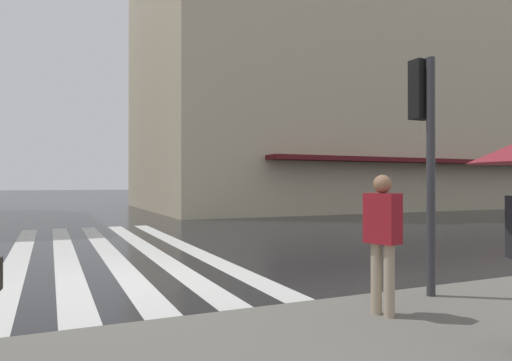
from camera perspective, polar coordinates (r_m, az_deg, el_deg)
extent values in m
plane|color=black|center=(8.67, -14.42, -11.82)|extent=(220.00, 220.00, 0.00)
cube|color=silver|center=(12.93, -9.01, -7.97)|extent=(13.00, 0.50, 0.01)
cube|color=silver|center=(12.71, -13.42, -8.10)|extent=(13.00, 0.50, 0.01)
cube|color=silver|center=(12.56, -17.95, -8.18)|extent=(13.00, 0.50, 0.01)
cube|color=silver|center=(12.49, -22.56, -8.22)|extent=(13.00, 0.50, 0.01)
cube|color=silver|center=(12.51, -27.19, -8.20)|extent=(13.00, 0.50, 0.01)
cube|color=beige|center=(35.90, 10.58, 13.29)|extent=(15.62, 28.64, 20.31)
cube|color=#591419|center=(28.42, 20.31, 2.29)|extent=(1.20, 20.05, 0.24)
cylinder|color=#333338|center=(6.92, 20.78, 0.47)|extent=(0.12, 0.12, 3.35)
cube|color=black|center=(7.17, 19.73, 10.48)|extent=(0.22, 0.30, 0.85)
sphere|color=red|center=(7.32, 19.06, 12.50)|extent=(0.17, 0.17, 0.17)
sphere|color=orange|center=(7.26, 19.07, 10.35)|extent=(0.17, 0.17, 0.17)
sphere|color=green|center=(7.21, 19.07, 8.16)|extent=(0.17, 0.17, 0.17)
cube|color=maroon|center=(5.73, 15.36, -4.52)|extent=(0.45, 0.34, 0.60)
sphere|color=#936B4C|center=(5.72, 15.36, -0.42)|extent=(0.22, 0.22, 0.22)
cylinder|color=tan|center=(5.88, 14.63, -11.59)|extent=(0.13, 0.13, 0.86)
cylinder|color=tan|center=(5.78, 16.12, -11.79)|extent=(0.13, 0.13, 0.86)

